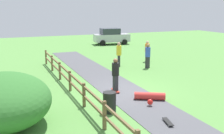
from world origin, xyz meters
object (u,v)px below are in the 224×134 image
(bystander_yellow, at_px, (119,53))
(skater_riding, at_px, (115,73))
(trash_bin, at_px, (110,102))
(parked_car_silver, at_px, (111,36))
(bystander_orange, at_px, (147,50))
(bush_large, at_px, (3,100))
(skateboard_loose, at_px, (168,122))
(bystander_blue, at_px, (148,55))
(skater_fallen, at_px, (150,97))

(bystander_yellow, bearing_deg, skater_riding, -115.63)
(trash_bin, height_order, parked_car_silver, parked_car_silver)
(bystander_yellow, xyz_separation_m, bystander_orange, (2.93, 0.87, -0.08))
(bush_large, relative_size, bystander_orange, 2.50)
(skateboard_loose, bearing_deg, bystander_blue, 64.75)
(skateboard_loose, distance_m, bystander_orange, 12.44)
(skater_riding, xyz_separation_m, skater_fallen, (1.00, -1.88, -0.82))
(bush_large, height_order, bystander_blue, bush_large)
(trash_bin, height_order, skateboard_loose, trash_bin)
(bystander_yellow, xyz_separation_m, bystander_blue, (1.73, -1.31, -0.03))
(skater_riding, xyz_separation_m, skateboard_loose, (0.27, -4.51, -0.94))
(bystander_orange, distance_m, parked_car_silver, 11.10)
(bystander_yellow, bearing_deg, skater_fallen, -103.07)
(bystander_blue, distance_m, parked_car_silver, 13.44)
(skater_riding, relative_size, skater_fallen, 1.22)
(trash_bin, distance_m, parked_car_silver, 21.90)
(bystander_orange, relative_size, parked_car_silver, 0.40)
(bystander_blue, bearing_deg, skater_riding, -135.21)
(skateboard_loose, bearing_deg, skater_riding, 93.45)
(bush_large, distance_m, skateboard_loose, 6.32)
(skater_riding, distance_m, bystander_yellow, 6.41)
(skater_riding, distance_m, parked_car_silver, 19.03)
(skater_fallen, bearing_deg, bystander_orange, 61.08)
(bush_large, xyz_separation_m, skater_riding, (5.56, 2.24, 0.02))
(skater_fallen, bearing_deg, trash_bin, -164.44)
(skater_fallen, xyz_separation_m, bystander_orange, (4.71, 8.53, 0.75))
(bystander_blue, bearing_deg, skateboard_loose, -115.25)
(skater_riding, distance_m, skater_fallen, 2.28)
(bystander_blue, bearing_deg, trash_bin, -129.96)
(bystander_yellow, bearing_deg, bush_large, -136.08)
(skater_fallen, xyz_separation_m, bystander_yellow, (1.78, 7.66, 0.82))
(bystander_orange, bearing_deg, bystander_yellow, -163.49)
(skateboard_loose, bearing_deg, skater_fallen, 74.59)
(bush_large, bearing_deg, bystander_blue, 33.71)
(skater_fallen, distance_m, parked_car_silver, 20.48)
(bush_large, height_order, bystander_yellow, bush_large)
(skateboard_loose, height_order, bystander_yellow, bystander_yellow)
(bush_large, xyz_separation_m, bystander_blue, (10.06, 6.71, -0.01))
(bush_large, bearing_deg, skater_fallen, 3.18)
(bush_large, distance_m, trash_bin, 4.24)
(skateboard_loose, relative_size, bystander_blue, 0.46)
(skater_fallen, height_order, skateboard_loose, skater_fallen)
(bush_large, xyz_separation_m, skateboard_loose, (5.83, -2.26, -0.92))
(bystander_blue, xyz_separation_m, parked_car_silver, (2.55, 13.20, -0.04))
(bush_large, relative_size, skater_fallen, 2.92)
(bystander_yellow, distance_m, bystander_orange, 3.06)
(bush_large, distance_m, parked_car_silver, 23.57)
(bush_large, distance_m, skater_fallen, 6.61)
(skater_riding, xyz_separation_m, bystander_yellow, (2.77, 5.78, 0.00))
(bush_large, xyz_separation_m, bystander_orange, (11.27, 8.89, -0.06))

